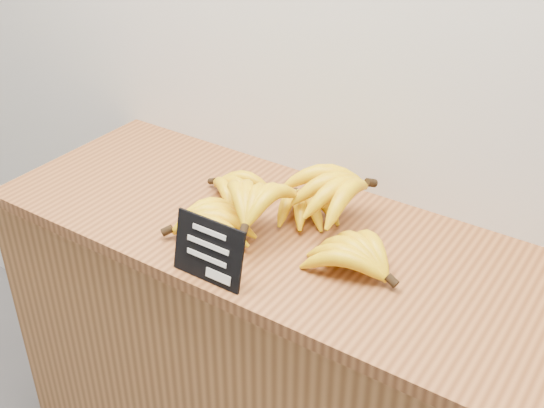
% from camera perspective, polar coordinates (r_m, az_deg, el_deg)
% --- Properties ---
extents(counter, '(1.45, 0.50, 0.90)m').
position_cam_1_polar(counter, '(1.83, 0.90, -14.75)').
color(counter, '#9E6532').
rests_on(counter, ground).
extents(counter_top, '(1.38, 0.54, 0.03)m').
position_cam_1_polar(counter_top, '(1.53, 1.05, -2.56)').
color(counter_top, brown).
rests_on(counter_top, counter).
extents(chalkboard_sign, '(0.16, 0.04, 0.13)m').
position_cam_1_polar(chalkboard_sign, '(1.34, -5.36, -3.91)').
color(chalkboard_sign, black).
rests_on(chalkboard_sign, counter_top).
extents(banana_pile, '(0.55, 0.35, 0.12)m').
position_cam_1_polar(banana_pile, '(1.48, 1.15, -0.55)').
color(banana_pile, yellow).
rests_on(banana_pile, counter_top).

